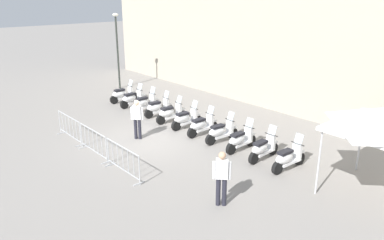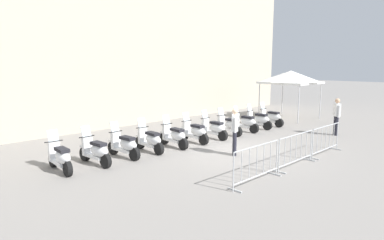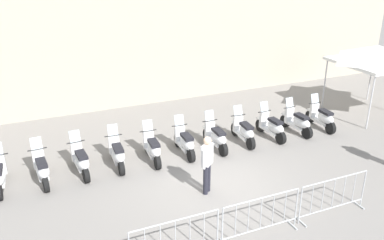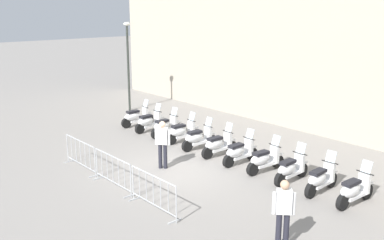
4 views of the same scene
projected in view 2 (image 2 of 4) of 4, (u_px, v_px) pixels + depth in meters
name	position (u px, v px, depth m)	size (l,w,h in m)	color
ground_plane	(235.00, 152.00, 12.66)	(120.00, 120.00, 0.00)	gray
building_facade	(108.00, 4.00, 17.76)	(28.00, 2.40, 12.86)	#B2A893
motorcycle_0	(60.00, 158.00, 10.25)	(0.56, 1.72, 1.24)	black
motorcycle_1	(96.00, 151.00, 10.99)	(0.56, 1.73, 1.24)	black
motorcycle_2	(125.00, 145.00, 11.82)	(0.56, 1.73, 1.24)	black
motorcycle_3	(150.00, 140.00, 12.61)	(0.56, 1.72, 1.24)	black
motorcycle_4	(175.00, 136.00, 13.33)	(0.56, 1.72, 1.24)	black
motorcycle_5	(195.00, 132.00, 14.13)	(0.56, 1.72, 1.24)	black
motorcycle_6	(214.00, 129.00, 14.88)	(0.56, 1.72, 1.24)	black
motorcycle_7	(229.00, 125.00, 15.70)	(0.56, 1.73, 1.24)	black
motorcycle_8	(245.00, 123.00, 16.46)	(0.56, 1.73, 1.24)	black
motorcycle_9	(258.00, 120.00, 17.25)	(0.56, 1.73, 1.24)	black
motorcycle_10	(271.00, 118.00, 18.02)	(0.56, 1.72, 1.24)	black
barrier_segment_0	(257.00, 164.00, 9.33)	(2.09, 0.46, 1.07)	#B2B5B7
barrier_segment_1	(296.00, 151.00, 10.83)	(2.09, 0.46, 1.07)	#B2B5B7
barrier_segment_2	(326.00, 140.00, 12.33)	(2.09, 0.46, 1.07)	#B2B5B7
officer_near_row_end	(235.00, 129.00, 12.11)	(0.43, 0.40, 1.73)	#23232D
officer_mid_plaza	(337.00, 114.00, 15.57)	(0.41, 0.42, 1.73)	#23232D
canopy_tent	(291.00, 77.00, 20.09)	(2.90, 2.90, 2.91)	silver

